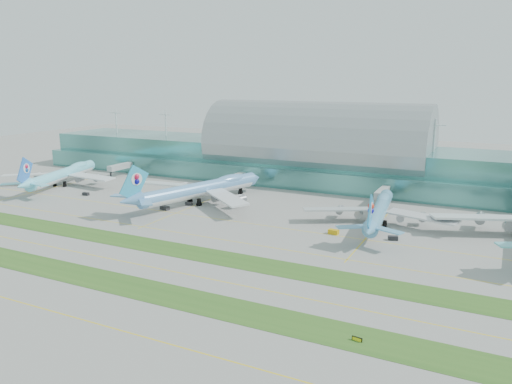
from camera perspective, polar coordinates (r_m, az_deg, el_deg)
The scene contains 18 objects.
ground at distance 163.86m, azimuth -8.61°, elevation -6.92°, with size 700.00×700.00×0.00m, color gray.
terminal at distance 272.95m, azimuth 6.89°, elevation 4.16°, with size 340.00×69.10×36.00m.
grass_strip_near at distance 143.45m, azimuth -15.08°, elevation -10.16°, with size 420.00×12.00×0.08m, color #2D591E.
grass_strip_far at distance 165.39m, azimuth -8.21°, elevation -6.70°, with size 420.00×12.00×0.08m, color #2D591E.
taxiline_a at distance 130.64m, azimuth -20.98°, elevation -12.97°, with size 420.00×0.35×0.01m, color yellow.
taxiline_b at distance 153.36m, azimuth -11.61°, elevation -8.45°, with size 420.00×0.35×0.01m, color yellow.
taxiline_c at distance 178.06m, azimuth -5.30°, elevation -5.20°, with size 420.00×0.35×0.01m, color yellow.
taxiline_d at distance 196.27m, azimuth -1.94°, elevation -3.44°, with size 420.00×0.35×0.01m, color yellow.
airliner_a at distance 281.76m, azimuth -21.17°, elevation 1.98°, with size 60.67×70.27×19.75m.
airliner_b at distance 226.05m, azimuth -6.19°, elevation 0.44°, with size 66.73×77.41×21.84m.
airliner_c at distance 197.75m, azimuth 13.92°, elevation -1.99°, with size 58.32×66.58×18.32m.
gse_a at distance 274.48m, azimuth -24.33°, elevation 0.32°, with size 3.60×2.04×1.78m, color orange.
gse_b at distance 253.94m, azimuth -18.88°, elevation -0.20°, with size 3.26×1.64×1.41m, color black.
gse_c at distance 223.29m, azimuth -7.69°, elevation -1.34°, with size 3.17×1.56×1.46m, color black.
gse_d at distance 217.41m, azimuth -10.39°, elevation -1.80°, with size 4.05×2.17×1.63m, color black.
gse_e at distance 183.23m, azimuth 8.85°, elevation -4.52°, with size 3.70×2.03×1.63m, color #CD9C0C.
gse_f at distance 180.78m, azimuth 15.38°, elevation -5.10°, with size 3.32×1.77×1.48m, color black.
taxiway_sign_east at distance 113.47m, azimuth 11.48°, elevation -16.16°, with size 2.35×0.58×0.99m.
Camera 1 is at (89.27, -125.90, 55.04)m, focal length 35.00 mm.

